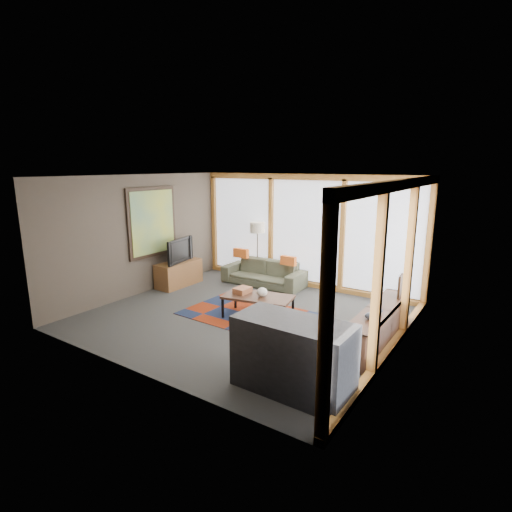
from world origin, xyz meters
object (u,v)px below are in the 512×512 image
Objects in this scene: floor_lamp at (257,251)px; television at (177,250)px; tv_console at (179,274)px; sofa at (264,273)px; bar_counter at (293,356)px; bookshelf at (378,326)px; coffee_table at (258,307)px.

floor_lamp reaches higher than television.
tv_console is 0.57m from television.
bar_counter is at bearing -54.19° from sofa.
sofa is 3.65m from bookshelf.
television is 0.67× the size of bar_counter.
sofa is 2.01m from tv_console.
bar_counter reaches higher than bookshelf.
bookshelf is at bearing -106.87° from television.
sofa is 1.34× the size of bar_counter.
television is (-1.27, -1.47, 0.14)m from floor_lamp.
coffee_table is 0.55× the size of bookshelf.
floor_lamp is 0.97× the size of bar_counter.
coffee_table is (1.05, -1.83, -0.08)m from sofa.
sofa is 1.38× the size of floor_lamp.
floor_lamp is 0.63× the size of bookshelf.
sofa reaches higher than coffee_table.
television reaches higher than bar_counter.
sofa is 0.63m from floor_lamp.
sofa is at bearing 35.00° from tv_console.
coffee_table is 2.21m from bookshelf.
bar_counter is (-0.48, -1.97, 0.18)m from bookshelf.
bar_counter is at bearing -29.50° from tv_console.
floor_lamp is (-0.37, 0.29, 0.43)m from sofa.
floor_lamp reaches higher than sofa.
sofa is 2.11m from coffee_table.
sofa reaches higher than bookshelf.
bar_counter reaches higher than sofa.
bar_counter is at bearing -130.32° from television.
sofa is 2.01× the size of television.
tv_console is 0.78× the size of bar_counter.
floor_lamp is at bearing -51.96° from television.
floor_lamp is 1.46× the size of television.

